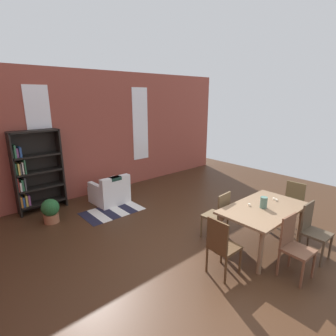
% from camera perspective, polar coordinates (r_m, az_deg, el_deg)
% --- Properties ---
extents(ground_plane, '(11.16, 11.16, 0.00)m').
position_cam_1_polar(ground_plane, '(4.83, 11.30, -18.51)').
color(ground_plane, '#3E2616').
extents(back_wall_brick, '(9.26, 0.12, 3.34)m').
position_cam_1_polar(back_wall_brick, '(7.53, -15.39, 7.21)').
color(back_wall_brick, brown).
rests_on(back_wall_brick, ground).
extents(window_pane_0, '(0.55, 0.02, 2.17)m').
position_cam_1_polar(window_pane_0, '(6.93, -26.04, 6.95)').
color(window_pane_0, white).
extents(window_pane_1, '(0.55, 0.02, 2.17)m').
position_cam_1_polar(window_pane_1, '(8.18, -6.06, 9.46)').
color(window_pane_1, white).
extents(dining_table, '(1.63, 0.96, 0.78)m').
position_cam_1_polar(dining_table, '(4.99, 20.10, -9.02)').
color(dining_table, '#7D6146').
rests_on(dining_table, ground).
extents(vase_on_table, '(0.12, 0.12, 0.20)m').
position_cam_1_polar(vase_on_table, '(4.90, 20.13, -7.07)').
color(vase_on_table, '#4C7266').
rests_on(vase_on_table, dining_table).
extents(tealight_candle_0, '(0.04, 0.04, 0.03)m').
position_cam_1_polar(tealight_candle_0, '(5.37, 22.04, -6.23)').
color(tealight_candle_0, silver).
rests_on(tealight_candle_0, dining_table).
extents(tealight_candle_1, '(0.04, 0.04, 0.04)m').
position_cam_1_polar(tealight_candle_1, '(4.92, 17.29, -7.67)').
color(tealight_candle_1, silver).
rests_on(tealight_candle_1, dining_table).
extents(tealight_candle_2, '(0.04, 0.04, 0.04)m').
position_cam_1_polar(tealight_candle_2, '(5.32, 22.55, -6.46)').
color(tealight_candle_2, silver).
rests_on(tealight_candle_2, dining_table).
extents(dining_chair_far_left, '(0.43, 0.43, 0.95)m').
position_cam_1_polar(dining_chair_far_left, '(5.13, 10.91, -9.81)').
color(dining_chair_far_left, brown).
rests_on(dining_chair_far_left, ground).
extents(dining_chair_head_right, '(0.42, 0.42, 0.95)m').
position_cam_1_polar(dining_chair_head_right, '(6.07, 25.41, -7.02)').
color(dining_chair_head_right, brown).
rests_on(dining_chair_head_right, ground).
extents(dining_chair_head_left, '(0.41, 0.41, 0.95)m').
position_cam_1_polar(dining_chair_head_left, '(4.17, 11.58, -16.15)').
color(dining_chair_head_left, '#4B331E').
rests_on(dining_chair_head_left, ground).
extents(dining_chair_near_right, '(0.41, 0.41, 0.95)m').
position_cam_1_polar(dining_chair_near_right, '(5.14, 29.01, -11.54)').
color(dining_chair_near_right, '#4C3E2E').
rests_on(dining_chair_near_right, ground).
extents(dining_chair_near_left, '(0.42, 0.42, 0.95)m').
position_cam_1_polar(dining_chair_near_left, '(4.52, 25.69, -14.82)').
color(dining_chair_near_left, brown).
rests_on(dining_chair_near_left, ground).
extents(bookshelf_tall, '(1.07, 0.33, 1.93)m').
position_cam_1_polar(bookshelf_tall, '(6.84, -27.07, -0.79)').
color(bookshelf_tall, black).
rests_on(bookshelf_tall, ground).
extents(armchair_white, '(0.83, 0.83, 0.75)m').
position_cam_1_polar(armchair_white, '(6.94, -12.51, -5.16)').
color(armchair_white, white).
rests_on(armchair_white, ground).
extents(potted_plant_by_shelf, '(0.38, 0.38, 0.53)m').
position_cam_1_polar(potted_plant_by_shelf, '(6.29, -24.24, -8.41)').
color(potted_plant_by_shelf, '#9E6042').
rests_on(potted_plant_by_shelf, ground).
extents(striped_rug, '(1.39, 0.85, 0.01)m').
position_cam_1_polar(striped_rug, '(6.51, -12.03, -9.16)').
color(striped_rug, '#1E1E33').
rests_on(striped_rug, ground).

